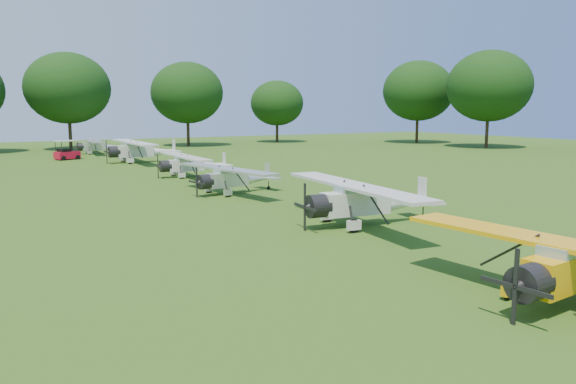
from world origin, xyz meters
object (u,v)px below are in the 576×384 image
at_px(aircraft_4, 233,177).
at_px(aircraft_7, 98,145).
at_px(aircraft_3, 365,199).
at_px(aircraft_2, 575,262).
at_px(golf_cart, 67,153).
at_px(aircraft_6, 140,149).
at_px(aircraft_5, 191,163).

bearing_deg(aircraft_4, aircraft_7, 81.06).
height_order(aircraft_3, aircraft_7, aircraft_3).
xyz_separation_m(aircraft_2, aircraft_4, (0.36, 23.82, -0.07)).
xyz_separation_m(aircraft_2, golf_cart, (-4.98, 55.12, -0.47)).
distance_m(aircraft_2, aircraft_7, 61.89).
relative_size(aircraft_3, aircraft_7, 1.19).
xyz_separation_m(aircraft_6, golf_cart, (-6.12, 6.88, -0.67)).
bearing_deg(aircraft_3, aircraft_5, 96.74).
relative_size(aircraft_3, aircraft_4, 1.16).
height_order(aircraft_5, golf_cart, golf_cart).
height_order(aircraft_4, aircraft_7, aircraft_4).
height_order(aircraft_4, golf_cart, golf_cart).
bearing_deg(aircraft_5, golf_cart, 108.13).
bearing_deg(aircraft_5, aircraft_3, -87.65).
bearing_deg(aircraft_5, aircraft_6, 92.25).
bearing_deg(aircraft_2, aircraft_4, 83.52).
height_order(aircraft_6, golf_cart, aircraft_6).
xyz_separation_m(aircraft_2, aircraft_7, (-0.29, 61.89, -0.10)).
height_order(aircraft_2, aircraft_4, aircraft_2).
distance_m(aircraft_5, golf_cart, 22.12).
bearing_deg(aircraft_2, aircraft_6, 83.04).
distance_m(aircraft_2, aircraft_4, 23.82).
height_order(aircraft_4, aircraft_6, aircraft_6).
bearing_deg(aircraft_7, aircraft_5, -82.06).
height_order(aircraft_5, aircraft_7, aircraft_5).
relative_size(aircraft_2, aircraft_7, 1.10).
bearing_deg(golf_cart, aircraft_5, -95.07).
xyz_separation_m(aircraft_4, aircraft_5, (0.91, 10.09, 0.01)).
relative_size(aircraft_2, aircraft_4, 1.07).
bearing_deg(aircraft_4, aircraft_3, -94.47).
height_order(aircraft_2, aircraft_7, aircraft_2).
relative_size(aircraft_4, aircraft_7, 1.03).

